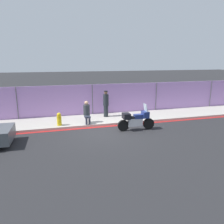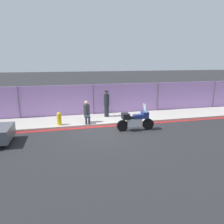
# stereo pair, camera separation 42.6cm
# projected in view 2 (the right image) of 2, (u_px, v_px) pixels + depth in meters

# --- Properties ---
(ground_plane) EXTENTS (120.00, 120.00, 0.00)m
(ground_plane) POSITION_uv_depth(u_px,v_px,m) (104.00, 132.00, 11.69)
(ground_plane) COLOR #262628
(sidewalk) EXTENTS (34.89, 2.47, 0.14)m
(sidewalk) POSITION_uv_depth(u_px,v_px,m) (97.00, 120.00, 13.75)
(sidewalk) COLOR #ADA89E
(sidewalk) RESTS_ON ground_plane
(curb_paint_stripe) EXTENTS (34.89, 0.18, 0.01)m
(curb_paint_stripe) POSITION_uv_depth(u_px,v_px,m) (101.00, 127.00, 12.51)
(curb_paint_stripe) COLOR red
(curb_paint_stripe) RESTS_ON ground_plane
(storefront_fence) EXTENTS (33.14, 0.17, 2.14)m
(storefront_fence) POSITION_uv_depth(u_px,v_px,m) (93.00, 100.00, 14.77)
(storefront_fence) COLOR #AD7FC6
(storefront_fence) RESTS_ON ground_plane
(motorcycle) EXTENTS (2.08, 0.53, 1.44)m
(motorcycle) POSITION_uv_depth(u_px,v_px,m) (135.00, 120.00, 11.77)
(motorcycle) COLOR black
(motorcycle) RESTS_ON ground_plane
(officer_standing) EXTENTS (0.35, 0.35, 1.68)m
(officer_standing) POSITION_uv_depth(u_px,v_px,m) (107.00, 103.00, 14.03)
(officer_standing) COLOR #1E2328
(officer_standing) RESTS_ON sidewalk
(person_seated_on_curb) EXTENTS (0.38, 0.67, 1.30)m
(person_seated_on_curb) POSITION_uv_depth(u_px,v_px,m) (87.00, 111.00, 12.66)
(person_seated_on_curb) COLOR #2D3342
(person_seated_on_curb) RESTS_ON sidewalk
(fire_hydrant) EXTENTS (0.26, 0.32, 0.73)m
(fire_hydrant) POSITION_uv_depth(u_px,v_px,m) (59.00, 119.00, 12.33)
(fire_hydrant) COLOR gold
(fire_hydrant) RESTS_ON sidewalk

